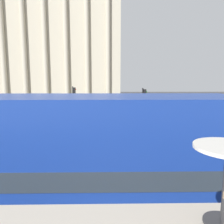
# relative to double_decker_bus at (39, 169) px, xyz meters

# --- Properties ---
(double_decker_bus) EXTENTS (10.46, 2.66, 4.31)m
(double_decker_bus) POSITION_rel_double_decker_bus_xyz_m (0.00, 0.00, 0.00)
(double_decker_bus) COLOR black
(double_decker_bus) RESTS_ON ground_plane
(plaza_building_left) EXTENTS (25.39, 15.28, 24.36)m
(plaza_building_left) POSITION_rel_double_decker_bus_xyz_m (-8.15, 44.62, 9.79)
(plaza_building_left) COLOR beige
(plaza_building_left) RESTS_ON ground_plane
(traffic_light_mid) EXTENTS (0.42, 0.24, 4.15)m
(traffic_light_mid) POSITION_rel_double_decker_bus_xyz_m (4.75, 12.51, 0.31)
(traffic_light_mid) COLOR black
(traffic_light_mid) RESTS_ON ground_plane
(traffic_light_far) EXTENTS (0.42, 0.24, 4.17)m
(traffic_light_far) POSITION_rel_double_decker_bus_xyz_m (-1.84, 17.63, 0.32)
(traffic_light_far) COLOR black
(traffic_light_far) RESTS_ON ground_plane
(pedestrian_blue) EXTENTS (0.32, 0.32, 1.60)m
(pedestrian_blue) POSITION_rel_double_decker_bus_xyz_m (-1.66, 16.08, -1.47)
(pedestrian_blue) COLOR #282B33
(pedestrian_blue) RESTS_ON ground_plane
(pedestrian_black) EXTENTS (0.32, 0.32, 1.70)m
(pedestrian_black) POSITION_rel_double_decker_bus_xyz_m (10.96, 12.56, -1.40)
(pedestrian_black) COLOR #282B33
(pedestrian_black) RESTS_ON ground_plane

